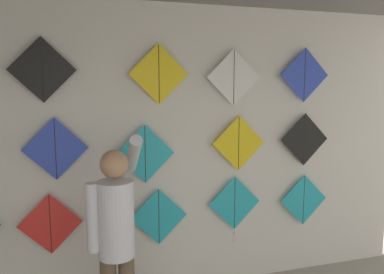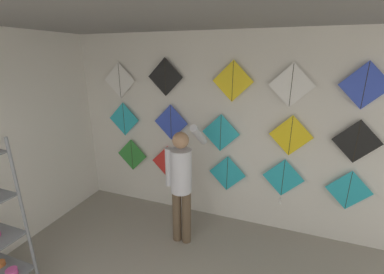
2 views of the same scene
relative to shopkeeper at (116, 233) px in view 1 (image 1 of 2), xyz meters
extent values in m
cube|color=silver|center=(0.39, 0.76, 0.45)|extent=(5.65, 0.06, 2.80)
cylinder|color=silver|center=(0.00, -0.01, 0.11)|extent=(0.27, 0.27, 0.58)
sphere|color=tan|center=(0.00, -0.01, 0.53)|extent=(0.21, 0.21, 0.21)
cylinder|color=silver|center=(-0.17, -0.02, 0.14)|extent=(0.10, 0.10, 0.52)
cylinder|color=silver|center=(0.17, 0.21, 0.55)|extent=(0.10, 0.48, 0.37)
cube|color=red|center=(-0.52, 0.67, -0.12)|extent=(0.55, 0.01, 0.55)
cylinder|color=black|center=(-0.52, 0.67, -0.12)|extent=(0.01, 0.01, 0.53)
cube|color=#28B2C6|center=(0.46, 0.67, -0.16)|extent=(0.55, 0.01, 0.55)
cylinder|color=black|center=(0.46, 0.67, -0.16)|extent=(0.01, 0.01, 0.53)
cube|color=#28B2C6|center=(1.24, 0.67, -0.09)|extent=(0.55, 0.01, 0.55)
cylinder|color=black|center=(1.24, 0.67, -0.09)|extent=(0.01, 0.01, 0.53)
sphere|color=white|center=(1.24, 0.66, -0.42)|extent=(0.04, 0.04, 0.04)
sphere|color=white|center=(1.24, 0.66, -0.49)|extent=(0.04, 0.04, 0.04)
cube|color=#28B2C6|center=(2.05, 0.67, -0.13)|extent=(0.55, 0.01, 0.55)
cylinder|color=black|center=(2.05, 0.67, -0.13)|extent=(0.01, 0.01, 0.53)
cube|color=blue|center=(-0.44, 0.67, 0.55)|extent=(0.55, 0.01, 0.55)
cylinder|color=black|center=(-0.44, 0.67, 0.55)|extent=(0.01, 0.01, 0.53)
cube|color=#28B2C6|center=(0.34, 0.67, 0.46)|extent=(0.55, 0.01, 0.55)
cylinder|color=black|center=(0.34, 0.67, 0.46)|extent=(0.01, 0.01, 0.53)
cube|color=yellow|center=(1.28, 0.67, 0.52)|extent=(0.55, 0.01, 0.55)
cylinder|color=black|center=(1.28, 0.67, 0.52)|extent=(0.01, 0.01, 0.53)
cube|color=black|center=(2.03, 0.67, 0.53)|extent=(0.55, 0.01, 0.55)
cylinder|color=black|center=(2.03, 0.67, 0.53)|extent=(0.01, 0.01, 0.53)
cube|color=black|center=(-0.52, 0.67, 1.23)|extent=(0.55, 0.01, 0.55)
cylinder|color=black|center=(-0.52, 0.67, 1.23)|extent=(0.01, 0.01, 0.53)
cube|color=yellow|center=(0.48, 0.67, 1.20)|extent=(0.55, 0.01, 0.55)
cylinder|color=black|center=(0.48, 0.67, 1.20)|extent=(0.01, 0.01, 0.53)
cube|color=white|center=(1.21, 0.67, 1.17)|extent=(0.55, 0.01, 0.55)
cylinder|color=black|center=(1.21, 0.67, 1.17)|extent=(0.01, 0.01, 0.53)
cube|color=blue|center=(2.00, 0.67, 1.20)|extent=(0.55, 0.01, 0.55)
cylinder|color=black|center=(2.00, 0.67, 1.20)|extent=(0.01, 0.01, 0.53)
camera|label=1|loc=(-0.21, -2.73, 1.10)|focal=35.00mm
camera|label=2|loc=(1.17, -2.78, 1.52)|focal=24.00mm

